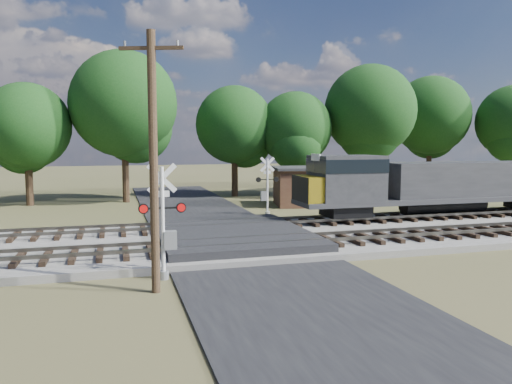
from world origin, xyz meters
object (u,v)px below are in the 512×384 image
object	(u,v)px
crossing_signal_far	(266,191)
equipment_shed	(302,186)
crossing_signal_near	(165,232)
utility_pole	(153,157)

from	to	relation	value
crossing_signal_far	equipment_shed	distance (m)	6.09
crossing_signal_near	utility_pole	distance (m)	3.09
crossing_signal_far	utility_pole	size ratio (longest dim) A/B	0.47
crossing_signal_far	equipment_shed	xyz separation A→B (m)	(4.21, 4.40, -0.12)
utility_pole	equipment_shed	distance (m)	23.13
crossing_signal_far	equipment_shed	size ratio (longest dim) A/B	0.77
crossing_signal_near	equipment_shed	distance (m)	21.48
crossing_signal_near	crossing_signal_far	size ratio (longest dim) A/B	1.07
utility_pole	crossing_signal_near	bearing A→B (deg)	92.14
crossing_signal_near	equipment_shed	size ratio (longest dim) A/B	0.82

